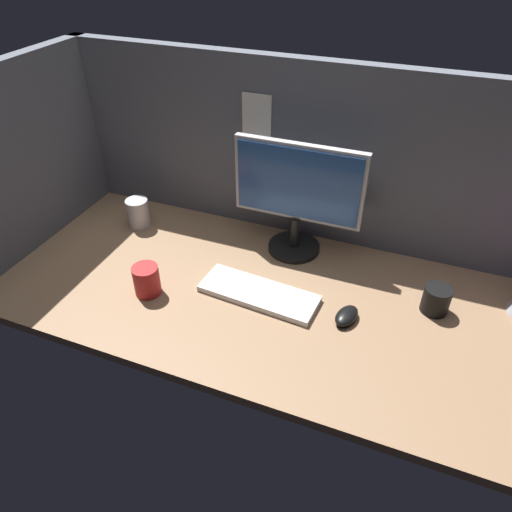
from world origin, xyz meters
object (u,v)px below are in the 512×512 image
Objects in this scene: keyboard at (259,294)px; mug_steel at (138,213)px; mouse at (347,316)px; monitor at (298,194)px; mug_red_plastic at (147,280)px; mug_black_travel at (436,300)px.

mug_steel is at bearing 164.08° from keyboard.
keyboard is 60.30cm from mug_steel.
keyboard is 3.85× the size of mouse.
monitor is 4.41× the size of mug_red_plastic.
mug_red_plastic is at bearing -53.79° from mug_steel.
keyboard is 52.90cm from mug_black_travel.
mouse is at bearing 3.49° from keyboard.
keyboard is at bearing -20.51° from mug_steel.
mug_red_plastic is (23.45, -32.02, -0.55)cm from mug_steel.
monitor reaches higher than mouse.
keyboard is at bearing -165.62° from mouse.
keyboard is (-2.60, -28.31, -20.86)cm from monitor.
mug_steel reaches higher than mug_red_plastic.
mug_black_travel reaches higher than mouse.
mug_black_travel is 0.87× the size of mug_red_plastic.
monitor is 43.21cm from mouse.
mug_steel is (-58.93, -7.23, -16.41)cm from monitor.
mug_steel reaches higher than mouse.
mouse reaches higher than keyboard.
keyboard is 3.77× the size of mug_red_plastic.
mug_steel is 1.11× the size of mug_red_plastic.
mug_steel is (-56.33, 21.08, 4.45)cm from keyboard.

